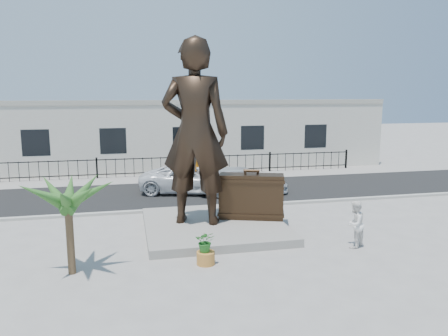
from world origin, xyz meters
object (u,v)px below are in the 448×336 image
at_px(statue, 195,133).
at_px(car_white, 189,179).
at_px(tourist, 355,224).
at_px(suitcase, 251,196).

xyz_separation_m(statue, car_white, (0.63, 6.26, -3.02)).
distance_m(tourist, car_white, 10.27).
relative_size(statue, suitcase, 2.75).
bearing_deg(suitcase, statue, -159.52).
bearing_deg(car_white, tourist, -138.97).
xyz_separation_m(statue, tourist, (4.95, -3.06, -2.92)).
distance_m(suitcase, tourist, 4.18).
distance_m(statue, suitcase, 3.38).
relative_size(statue, car_white, 1.35).
bearing_deg(statue, tourist, 167.11).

